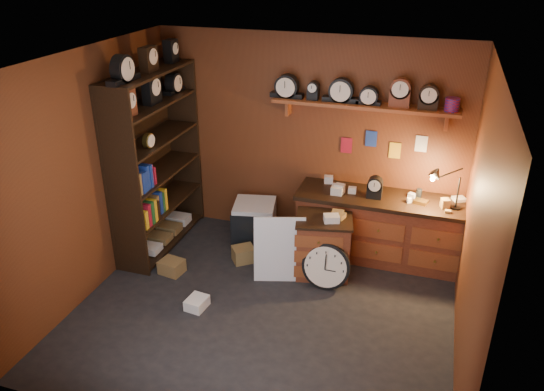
% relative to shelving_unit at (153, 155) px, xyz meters
% --- Properties ---
extents(floor, '(4.00, 4.00, 0.00)m').
position_rel_shelving_unit_xyz_m(floor, '(1.79, -0.98, -1.25)').
color(floor, black).
rests_on(floor, ground).
extents(room_shell, '(4.02, 3.62, 2.71)m').
position_rel_shelving_unit_xyz_m(room_shell, '(1.84, -0.87, 0.47)').
color(room_shell, brown).
rests_on(room_shell, ground).
extents(shelving_unit, '(0.47, 1.60, 2.58)m').
position_rel_shelving_unit_xyz_m(shelving_unit, '(0.00, 0.00, 0.00)').
color(shelving_unit, black).
rests_on(shelving_unit, ground).
extents(workbench, '(2.12, 0.66, 1.36)m').
position_rel_shelving_unit_xyz_m(workbench, '(2.84, 0.49, -0.78)').
color(workbench, brown).
rests_on(workbench, ground).
extents(low_cabinet, '(0.76, 0.68, 0.84)m').
position_rel_shelving_unit_xyz_m(low_cabinet, '(2.23, -0.07, -0.85)').
color(low_cabinet, brown).
rests_on(low_cabinet, ground).
extents(big_round_clock, '(0.56, 0.18, 0.56)m').
position_rel_shelving_unit_xyz_m(big_round_clock, '(2.33, -0.35, -0.98)').
color(big_round_clock, black).
rests_on(big_round_clock, ground).
extents(white_panel, '(0.63, 0.33, 0.80)m').
position_rel_shelving_unit_xyz_m(white_panel, '(1.77, -0.34, -1.25)').
color(white_panel, silver).
rests_on(white_panel, ground).
extents(mini_fridge, '(0.63, 0.65, 0.55)m').
position_rel_shelving_unit_xyz_m(mini_fridge, '(1.19, 0.41, -0.98)').
color(mini_fridge, silver).
rests_on(mini_fridge, ground).
extents(floor_box_a, '(0.31, 0.27, 0.17)m').
position_rel_shelving_unit_xyz_m(floor_box_a, '(0.49, -0.64, -1.17)').
color(floor_box_a, olive).
rests_on(floor_box_a, ground).
extents(floor_box_b, '(0.23, 0.26, 0.12)m').
position_rel_shelving_unit_xyz_m(floor_box_b, '(1.07, -1.18, -1.19)').
color(floor_box_b, white).
rests_on(floor_box_b, ground).
extents(floor_box_c, '(0.34, 0.33, 0.20)m').
position_rel_shelving_unit_xyz_m(floor_box_c, '(1.23, -0.13, -1.15)').
color(floor_box_c, olive).
rests_on(floor_box_c, ground).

